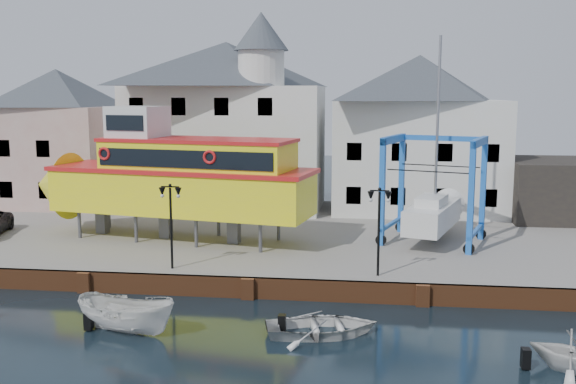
# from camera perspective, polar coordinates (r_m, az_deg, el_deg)

# --- Properties ---
(ground) EXTENTS (140.00, 140.00, 0.00)m
(ground) POSITION_cam_1_polar(r_m,az_deg,el_deg) (30.41, -3.56, -9.45)
(ground) COLOR black
(ground) RESTS_ON ground
(hardstanding) EXTENTS (44.00, 22.00, 1.00)m
(hardstanding) POSITION_cam_1_polar(r_m,az_deg,el_deg) (40.75, -0.70, -3.99)
(hardstanding) COLOR slate
(hardstanding) RESTS_ON ground
(quay_wall) EXTENTS (44.00, 0.47, 1.00)m
(quay_wall) POSITION_cam_1_polar(r_m,az_deg,el_deg) (30.35, -3.54, -8.50)
(quay_wall) COLOR brown
(quay_wall) RESTS_ON ground
(building_pink) EXTENTS (8.00, 7.00, 10.30)m
(building_pink) POSITION_cam_1_polar(r_m,az_deg,el_deg) (52.06, -19.69, 4.58)
(building_pink) COLOR tan
(building_pink) RESTS_ON hardstanding
(building_white_main) EXTENTS (14.00, 8.30, 14.00)m
(building_white_main) POSITION_cam_1_polar(r_m,az_deg,el_deg) (47.93, -5.30, 6.16)
(building_white_main) COLOR silver
(building_white_main) RESTS_ON hardstanding
(building_white_right) EXTENTS (12.00, 8.00, 11.20)m
(building_white_right) POSITION_cam_1_polar(r_m,az_deg,el_deg) (47.59, 11.48, 5.11)
(building_white_right) COLOR silver
(building_white_right) RESTS_ON hardstanding
(shed_dark) EXTENTS (8.00, 7.00, 4.00)m
(shed_dark) POSITION_cam_1_polar(r_m,az_deg,el_deg) (47.79, 23.56, 0.22)
(shed_dark) COLOR black
(shed_dark) RESTS_ON hardstanding
(lamp_post_left) EXTENTS (1.12, 0.32, 4.20)m
(lamp_post_left) POSITION_cam_1_polar(r_m,az_deg,el_deg) (31.49, -10.40, -1.11)
(lamp_post_left) COLOR black
(lamp_post_left) RESTS_ON hardstanding
(lamp_post_right) EXTENTS (1.12, 0.32, 4.20)m
(lamp_post_right) POSITION_cam_1_polar(r_m,az_deg,el_deg) (30.05, 8.11, -1.53)
(lamp_post_right) COLOR black
(lamp_post_right) RESTS_ON hardstanding
(tour_boat) EXTENTS (18.28, 7.49, 7.75)m
(tour_boat) POSITION_cam_1_polar(r_m,az_deg,el_deg) (38.16, -10.87, 1.32)
(tour_boat) COLOR #59595E
(tour_boat) RESTS_ON hardstanding
(travel_lift) EXTENTS (6.50, 7.97, 11.69)m
(travel_lift) POSITION_cam_1_polar(r_m,az_deg,el_deg) (38.30, 12.99, -1.28)
(travel_lift) COLOR blue
(travel_lift) RESTS_ON hardstanding
(motorboat_a) EXTENTS (4.71, 2.69, 1.72)m
(motorboat_a) POSITION_cam_1_polar(r_m,az_deg,el_deg) (27.15, -14.11, -11.99)
(motorboat_a) COLOR silver
(motorboat_a) RESTS_ON ground
(motorboat_b) EXTENTS (5.07, 4.12, 0.92)m
(motorboat_b) POSITION_cam_1_polar(r_m,az_deg,el_deg) (26.16, 3.03, -12.54)
(motorboat_b) COLOR silver
(motorboat_b) RESTS_ON ground
(motorboat_c) EXTENTS (3.88, 3.73, 1.58)m
(motorboat_c) POSITION_cam_1_polar(r_m,az_deg,el_deg) (25.00, 24.01, -14.37)
(motorboat_c) COLOR silver
(motorboat_c) RESTS_ON ground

